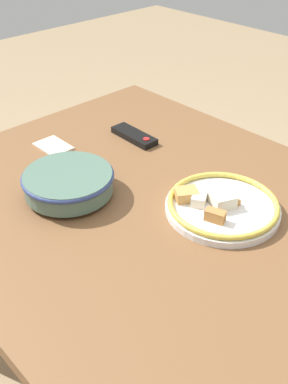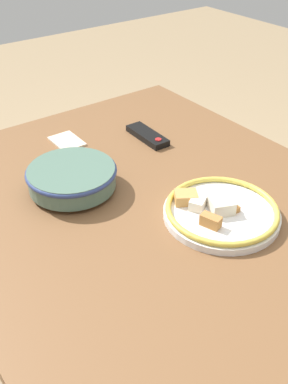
{
  "view_description": "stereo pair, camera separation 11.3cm",
  "coord_description": "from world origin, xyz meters",
  "views": [
    {
      "loc": [
        0.66,
        -0.66,
        1.43
      ],
      "look_at": [
        -0.01,
        -0.02,
        0.78
      ],
      "focal_mm": 42.0,
      "sensor_mm": 36.0,
      "label": 1
    },
    {
      "loc": [
        0.74,
        -0.57,
        1.43
      ],
      "look_at": [
        -0.01,
        -0.02,
        0.78
      ],
      "focal_mm": 42.0,
      "sensor_mm": 36.0,
      "label": 2
    }
  ],
  "objects": [
    {
      "name": "dining_table",
      "position": [
        0.0,
        0.0,
        0.66
      ],
      "size": [
        1.25,
        1.01,
        0.75
      ],
      "color": "brown",
      "rests_on": "ground_plane"
    },
    {
      "name": "folded_napkin",
      "position": [
        -0.42,
        -0.02,
        0.75
      ],
      "size": [
        0.11,
        0.08,
        0.01
      ],
      "color": "beige",
      "rests_on": "dining_table"
    },
    {
      "name": "food_plate",
      "position": [
        0.15,
        0.09,
        0.76
      ],
      "size": [
        0.29,
        0.29,
        0.05
      ],
      "color": "white",
      "rests_on": "dining_table"
    },
    {
      "name": "noodle_bowl",
      "position": [
        -0.17,
        -0.14,
        0.79
      ],
      "size": [
        0.24,
        0.24,
        0.07
      ],
      "color": "#4C6B5B",
      "rests_on": "dining_table"
    },
    {
      "name": "ground_plane",
      "position": [
        0.0,
        0.0,
        0.0
      ],
      "size": [
        8.0,
        8.0,
        0.0
      ],
      "primitive_type": "plane",
      "color": "#9E8460"
    },
    {
      "name": "tv_remote",
      "position": [
        -0.29,
        0.2,
        0.76
      ],
      "size": [
        0.17,
        0.06,
        0.02
      ],
      "rotation": [
        0.0,
        0.0,
        4.69
      ],
      "color": "black",
      "rests_on": "dining_table"
    }
  ]
}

